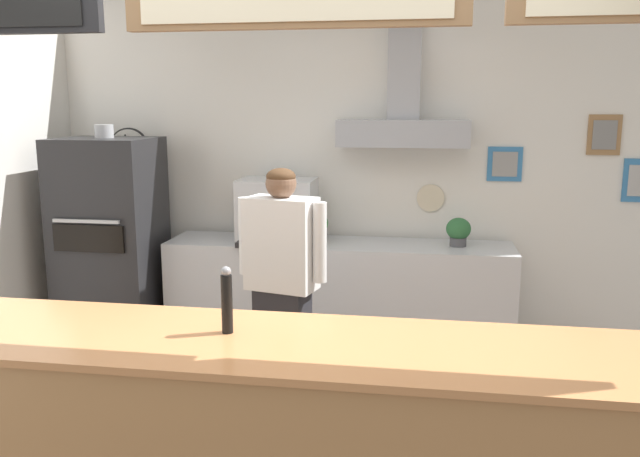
% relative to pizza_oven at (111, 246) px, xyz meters
% --- Properties ---
extents(back_wall_assembly, '(5.00, 2.76, 2.79)m').
position_rel_pizza_oven_xyz_m(back_wall_assembly, '(1.90, 0.42, 0.64)').
color(back_wall_assembly, gray).
rests_on(back_wall_assembly, ground_plane).
extents(back_prep_counter, '(2.62, 0.55, 0.90)m').
position_rel_pizza_oven_xyz_m(back_prep_counter, '(1.76, 0.18, -0.40)').
color(back_prep_counter, silver).
rests_on(back_prep_counter, ground_plane).
extents(pizza_oven, '(0.72, 0.68, 1.78)m').
position_rel_pizza_oven_xyz_m(pizza_oven, '(0.00, 0.00, 0.00)').
color(pizza_oven, '#232326').
rests_on(pizza_oven, ground_plane).
extents(shop_worker, '(0.55, 0.31, 1.57)m').
position_rel_pizza_oven_xyz_m(shop_worker, '(1.58, -0.99, -0.00)').
color(shop_worker, '#232328').
rests_on(shop_worker, ground_plane).
extents(espresso_machine, '(0.57, 0.49, 0.48)m').
position_rel_pizza_oven_xyz_m(espresso_machine, '(1.29, 0.15, 0.29)').
color(espresso_machine, silver).
rests_on(espresso_machine, back_prep_counter).
extents(potted_sage, '(0.18, 0.18, 0.23)m').
position_rel_pizza_oven_xyz_m(potted_sage, '(1.59, 0.16, 0.19)').
color(potted_sage, '#9E563D').
rests_on(potted_sage, back_prep_counter).
extents(potted_basil, '(0.18, 0.18, 0.21)m').
position_rel_pizza_oven_xyz_m(potted_basil, '(2.65, 0.20, 0.17)').
color(potted_basil, '#4C4C51').
rests_on(potted_basil, back_prep_counter).
extents(pepper_grinder, '(0.05, 0.05, 0.28)m').
position_rel_pizza_oven_xyz_m(pepper_grinder, '(1.62, -2.17, 0.31)').
color(pepper_grinder, black).
rests_on(pepper_grinder, service_counter).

